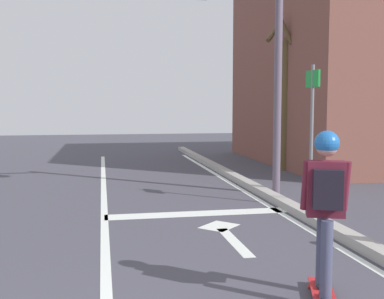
{
  "coord_description": "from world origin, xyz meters",
  "views": [
    {
      "loc": [
        -0.1,
        -1.6,
        1.85
      ],
      "look_at": [
        1.27,
        5.59,
        1.17
      ],
      "focal_mm": 44.23,
      "sensor_mm": 36.0,
      "label": 1
    }
  ],
  "objects": [
    {
      "name": "roadside_tree",
      "position": [
        5.09,
        11.28,
        2.08
      ],
      "size": [
        1.18,
        1.05,
        4.63
      ],
      "color": "brown",
      "rests_on": "ground"
    },
    {
      "name": "lane_line_curbside",
      "position": [
        2.92,
        6.0,
        0.0
      ],
      "size": [
        0.12,
        20.0,
        0.01
      ],
      "primitive_type": "cube",
      "color": "white",
      "rests_on": "ground"
    },
    {
      "name": "lane_arrow_head",
      "position": [
        1.65,
        5.34,
        0.0
      ],
      "size": [
        0.71,
        0.71,
        0.01
      ],
      "primitive_type": "cube",
      "rotation": [
        0.0,
        0.0,
        0.79
      ],
      "color": "white",
      "rests_on": "ground"
    },
    {
      "name": "stop_bar",
      "position": [
        1.49,
        6.24,
        0.0
      ],
      "size": [
        3.16,
        0.4,
        0.01
      ],
      "primitive_type": "cube",
      "color": "white",
      "rests_on": "ground"
    },
    {
      "name": "traffic_signal_mast",
      "position": [
        2.16,
        7.74,
        3.56
      ],
      "size": [
        4.9,
        0.34,
        4.93
      ],
      "color": "#615464",
      "rests_on": "ground"
    },
    {
      "name": "skateboard",
      "position": [
        1.94,
        2.44,
        0.06
      ],
      "size": [
        0.48,
        0.86,
        0.08
      ],
      "color": "red",
      "rests_on": "ground"
    },
    {
      "name": "curb_strip",
      "position": [
        3.17,
        6.0,
        0.07
      ],
      "size": [
        0.24,
        24.0,
        0.14
      ],
      "primitive_type": "cube",
      "color": "#A4A099",
      "rests_on": "ground"
    },
    {
      "name": "skater",
      "position": [
        1.93,
        2.42,
        1.04
      ],
      "size": [
        0.41,
        0.58,
        1.55
      ],
      "color": "#434662",
      "rests_on": "skateboard"
    },
    {
      "name": "street_sign_post",
      "position": [
        3.63,
        6.39,
        1.67
      ],
      "size": [
        0.08,
        0.44,
        2.59
      ],
      "color": "slate",
      "rests_on": "ground"
    },
    {
      "name": "lane_line_center",
      "position": [
        -0.09,
        6.0,
        0.0
      ],
      "size": [
        0.12,
        20.0,
        0.01
      ],
      "primitive_type": "cube",
      "color": "white",
      "rests_on": "ground"
    },
    {
      "name": "lane_arrow_stem",
      "position": [
        1.65,
        4.49,
        0.0
      ],
      "size": [
        0.16,
        1.4,
        0.01
      ],
      "primitive_type": "cube",
      "color": "white",
      "rests_on": "ground"
    }
  ]
}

